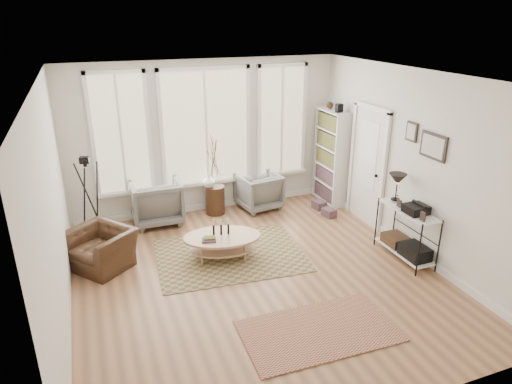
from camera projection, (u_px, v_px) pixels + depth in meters
name	position (u px, v px, depth m)	size (l,w,h in m)	color
room	(259.00, 186.00, 6.30)	(5.50, 5.54, 2.90)	#A16E48
bay_window	(206.00, 130.00, 8.56)	(4.14, 0.12, 2.24)	beige
door	(368.00, 163.00, 8.23)	(0.09, 1.06, 2.22)	white
bookcase	(331.00, 157.00, 9.18)	(0.31, 0.85, 2.06)	white
low_shelf	(406.00, 228.00, 7.13)	(0.38, 1.08, 1.30)	white
wall_art	(427.00, 142.00, 6.72)	(0.04, 0.88, 0.44)	black
rug_main	(230.00, 255.00, 7.38)	(2.31, 1.74, 0.01)	brown
rug_runner	(319.00, 331.00, 5.60)	(1.89, 1.05, 0.01)	maroon
coffee_table	(222.00, 241.00, 7.20)	(1.34, 1.00, 0.56)	tan
armchair_left	(156.00, 201.00, 8.41)	(0.89, 0.91, 0.83)	slate
armchair_right	(259.00, 191.00, 9.06)	(0.77, 0.79, 0.72)	slate
side_table	(214.00, 177.00, 8.66)	(0.37, 0.37, 1.57)	#3C2414
vase	(209.00, 181.00, 8.65)	(0.24, 0.24, 0.25)	silver
accent_chair	(101.00, 248.00, 6.97)	(0.80, 0.92, 0.60)	#3C2414
tripod_camera	(91.00, 204.00, 7.58)	(0.53, 0.53, 1.51)	black
book_stack_near	(319.00, 205.00, 9.11)	(0.20, 0.26, 0.17)	brown
book_stack_far	(329.00, 213.00, 8.75)	(0.20, 0.25, 0.16)	brown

